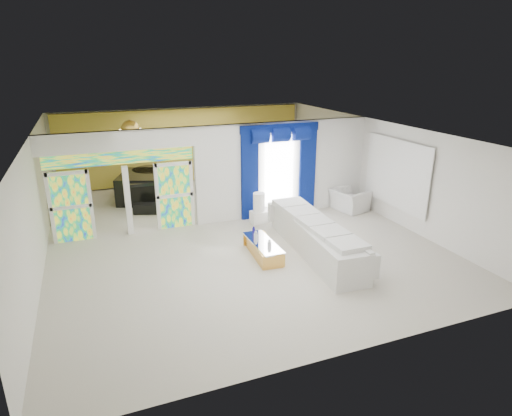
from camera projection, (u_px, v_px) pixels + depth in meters
name	position (u px, v px, depth m)	size (l,w,h in m)	color
floor	(232.00, 232.00, 12.76)	(12.00, 12.00, 0.00)	#B7AF9E
dividing_wall	(285.00, 168.00, 13.88)	(5.70, 0.18, 3.00)	white
dividing_header	(119.00, 141.00, 11.76)	(4.30, 0.18, 0.55)	white
stained_panel_left	(71.00, 207.00, 11.84)	(0.95, 0.04, 2.00)	#994C3F
stained_panel_right	(175.00, 195.00, 12.82)	(0.95, 0.04, 2.00)	#994C3F
stained_transom	(121.00, 158.00, 11.91)	(4.00, 0.05, 0.35)	#994C3F
window_pane	(279.00, 171.00, 13.72)	(1.00, 0.02, 2.30)	white
blue_drape_left	(250.00, 176.00, 13.37)	(0.55, 0.10, 2.80)	#030F41
blue_drape_right	(307.00, 170.00, 14.06)	(0.55, 0.10, 2.80)	#030F41
blue_pelmet	(280.00, 128.00, 13.25)	(2.60, 0.12, 0.25)	#030F41
wall_mirror	(397.00, 174.00, 13.07)	(0.04, 2.70, 1.90)	white
gold_curtains	(185.00, 146.00, 17.45)	(9.70, 0.12, 2.90)	gold
white_sofa	(315.00, 238.00, 11.31)	(0.91, 4.23, 0.81)	silver
coffee_table	(263.00, 249.00, 11.18)	(0.54, 1.62, 0.36)	gold
console_table	(268.00, 215.00, 13.54)	(1.12, 0.35, 0.37)	white
table_lamp	(259.00, 202.00, 13.28)	(0.36, 0.36, 0.58)	silver
armchair	(349.00, 200.00, 14.47)	(1.10, 0.96, 0.71)	silver
grand_piano	(142.00, 186.00, 15.55)	(1.45, 1.90, 0.96)	black
piano_bench	(149.00, 208.00, 14.25)	(0.99, 0.38, 0.33)	black
tv_console	(64.00, 211.00, 13.29)	(0.55, 0.50, 0.80)	#A28E51
chandelier	(130.00, 129.00, 14.08)	(0.60, 0.60, 0.60)	gold
decanters	(259.00, 237.00, 11.27)	(0.23, 0.96, 0.18)	navy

